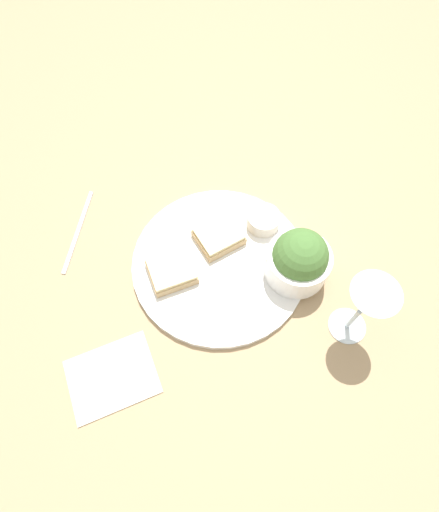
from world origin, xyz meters
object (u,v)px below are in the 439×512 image
cheese_toast_near (171,271)px  fork (78,230)px  sauce_ramekin (264,220)px  salad_bowl (299,260)px  cheese_toast_far (219,236)px  wine_glass (366,304)px  napkin (112,376)px

cheese_toast_near → fork: size_ratio=0.68×
sauce_ramekin → salad_bowl: bearing=-102.3°
cheese_toast_far → sauce_ramekin: bearing=-18.7°
salad_bowl → wine_glass: bearing=-90.1°
cheese_toast_near → cheese_toast_far: (0.11, 0.00, 0.00)m
salad_bowl → wine_glass: (-0.00, -0.13, 0.05)m
salad_bowl → wine_glass: size_ratio=0.76×
cheese_toast_near → cheese_toast_far: 0.11m
wine_glass → cheese_toast_far: bearing=103.0°
sauce_ramekin → wine_glass: size_ratio=0.42×
salad_bowl → napkin: salad_bowl is taller
salad_bowl → napkin: 0.37m
sauce_ramekin → fork: bearing=140.8°
cheese_toast_near → fork: bearing=112.2°
cheese_toast_far → fork: (-0.20, 0.20, -0.02)m
sauce_ramekin → wine_glass: (-0.02, -0.25, 0.08)m
salad_bowl → wine_glass: 0.14m
sauce_ramekin → napkin: bearing=-172.5°
fork → sauce_ramekin: bearing=-39.2°
salad_bowl → cheese_toast_near: salad_bowl is taller
salad_bowl → cheese_toast_far: (-0.06, 0.14, -0.03)m
napkin → salad_bowl: bearing=-9.5°
cheese_toast_far → fork: cheese_toast_far is taller
fork → cheese_toast_near: bearing=-67.8°
cheese_toast_far → napkin: cheese_toast_far is taller
wine_glass → fork: bearing=118.5°
salad_bowl → cheese_toast_far: bearing=114.3°
sauce_ramekin → fork: 0.37m
wine_glass → napkin: 0.43m
sauce_ramekin → wine_glass: wine_glass is taller
cheese_toast_near → napkin: cheese_toast_near is taller
cheese_toast_near → wine_glass: (0.18, -0.27, 0.08)m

